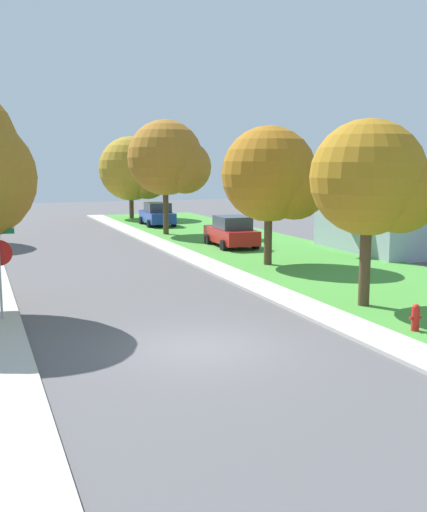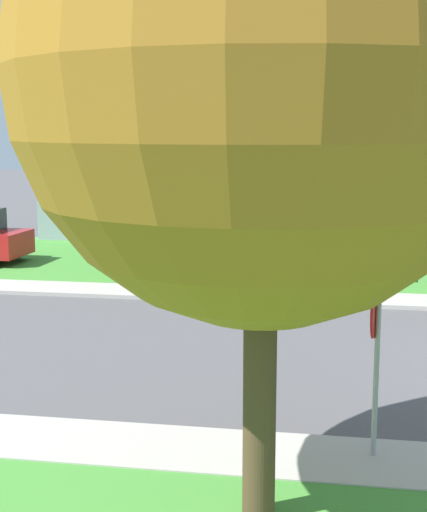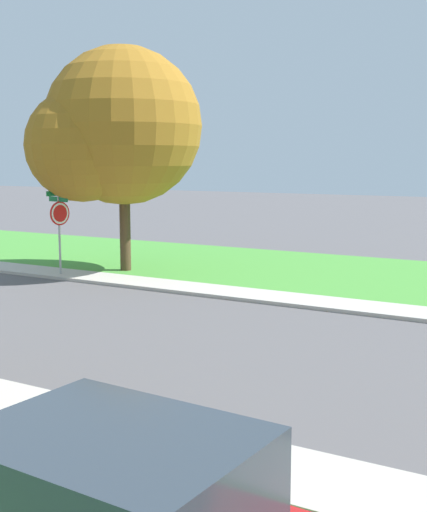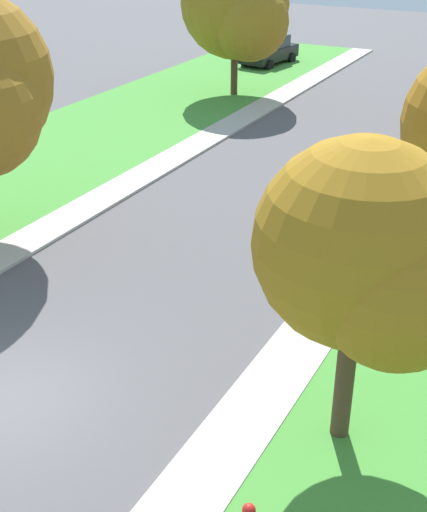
{
  "view_description": "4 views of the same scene",
  "coord_description": "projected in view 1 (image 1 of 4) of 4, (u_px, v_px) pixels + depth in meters",
  "views": [
    {
      "loc": [
        -5.14,
        -14.3,
        4.66
      ],
      "look_at": [
        2.64,
        5.81,
        1.4
      ],
      "focal_mm": 43.63,
      "sensor_mm": 36.0,
      "label": 1
    },
    {
      "loc": [
        -13.84,
        5.11,
        4.29
      ],
      "look_at": [
        2.72,
        7.86,
        1.4
      ],
      "focal_mm": 52.24,
      "sensor_mm": 36.0,
      "label": 2
    },
    {
      "loc": [
        11.66,
        19.75,
        3.72
      ],
      "look_at": [
        -2.56,
        11.43,
        1.4
      ],
      "focal_mm": 47.64,
      "sensor_mm": 36.0,
      "label": 3
    },
    {
      "loc": [
        9.22,
        -8.11,
        9.35
      ],
      "look_at": [
        2.0,
        5.47,
        1.4
      ],
      "focal_mm": 48.73,
      "sensor_mm": 36.0,
      "label": 4
    }
  ],
  "objects": [
    {
      "name": "car_red_driveway_right",
      "position": [
        231.0,
        232.0,
        34.0
      ],
      "size": [
        2.19,
        4.38,
        1.76
      ],
      "color": "red",
      "rests_on": "ground"
    },
    {
      "name": "fire_hydrant",
      "position": [
        415.0,
        318.0,
        17.0
      ],
      "size": [
        0.38,
        0.22,
        0.83
      ],
      "color": "red",
      "rests_on": "ground"
    },
    {
      "name": "car_blue_far_down_street",
      "position": [
        157.0,
        215.0,
        45.43
      ],
      "size": [
        2.18,
        4.37,
        1.76
      ],
      "color": "#1E389E",
      "rests_on": "ground"
    },
    {
      "name": "tree_sidewalk_near",
      "position": [
        376.0,
        182.0,
        19.46
      ],
      "size": [
        3.94,
        3.66,
        6.02
      ],
      "color": "#4C3823",
      "rests_on": "ground"
    },
    {
      "name": "house_right_setback",
      "position": [
        418.0,
        206.0,
        33.02
      ],
      "size": [
        9.24,
        8.08,
        4.6
      ],
      "color": "#93A3B2",
      "rests_on": "ground"
    },
    {
      "name": "tree_corner_large",
      "position": [
        135.0,
        171.0,
        50.7
      ],
      "size": [
        5.6,
        5.21,
        6.76
      ],
      "color": "#4C3823",
      "rests_on": "ground"
    },
    {
      "name": "ground_plane",
      "position": [
        199.0,
        348.0,
        15.72
      ],
      "size": [
        120.0,
        120.0,
        0.0
      ],
      "primitive_type": "plane",
      "color": "#565456"
    },
    {
      "name": "tree_sidewalk_far",
      "position": [
        275.0,
        177.0,
        27.5
      ],
      "size": [
        4.56,
        4.24,
        6.27
      ],
      "color": "#4C3823",
      "rests_on": "ground"
    },
    {
      "name": "tree_sidewalk_mid",
      "position": [
        170.0,
        160.0,
        39.24
      ],
      "size": [
        5.13,
        4.77,
        7.33
      ],
      "color": "#4C3823",
      "rests_on": "ground"
    },
    {
      "name": "lawn_east",
      "position": [
        297.0,
        258.0,
        30.13
      ],
      "size": [
        8.0,
        56.0,
        0.08
      ],
      "primitive_type": "cube",
      "color": "#479338",
      "rests_on": "ground"
    },
    {
      "name": "sidewalk_east",
      "position": [
        207.0,
        264.0,
        28.45
      ],
      "size": [
        1.4,
        56.0,
        0.1
      ],
      "primitive_type": "cube",
      "color": "#B7B2A8",
      "rests_on": "ground"
    }
  ]
}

